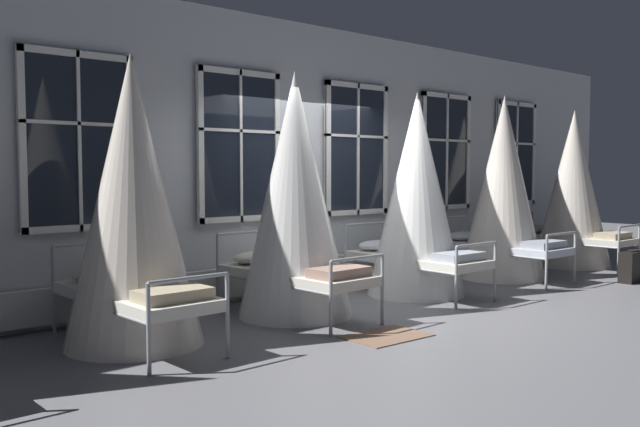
% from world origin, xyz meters
% --- Properties ---
extents(ground, '(29.10, 29.10, 0.00)m').
position_xyz_m(ground, '(0.00, 0.00, 0.00)').
color(ground, slate).
extents(back_wall_with_windows, '(15.55, 0.10, 3.52)m').
position_xyz_m(back_wall_with_windows, '(0.00, 1.30, 1.76)').
color(back_wall_with_windows, silver).
rests_on(back_wall_with_windows, ground).
extents(window_bank, '(11.17, 0.10, 2.74)m').
position_xyz_m(window_bank, '(-0.00, 1.18, 1.10)').
color(window_bank, black).
rests_on(window_bank, ground).
extents(cot_second, '(1.26, 1.95, 2.66)m').
position_xyz_m(cot_second, '(-2.95, 0.09, 1.29)').
color(cot_second, '#9EA3A8').
rests_on(cot_second, ground).
extents(cot_third, '(1.26, 1.96, 2.68)m').
position_xyz_m(cot_third, '(-1.04, 0.09, 1.30)').
color(cot_third, '#9EA3A8').
rests_on(cot_third, ground).
extents(cot_fourth, '(1.26, 1.96, 2.61)m').
position_xyz_m(cot_fourth, '(0.95, 0.06, 1.26)').
color(cot_fourth, '#9EA3A8').
rests_on(cot_fourth, ground).
extents(cot_fifth, '(1.26, 1.95, 2.70)m').
position_xyz_m(cot_fifth, '(2.95, 0.09, 1.31)').
color(cot_fifth, '#9EA3A8').
rests_on(cot_fifth, ground).
extents(cot_sixth, '(1.26, 1.96, 2.60)m').
position_xyz_m(cot_sixth, '(4.95, 0.06, 1.26)').
color(cot_sixth, '#9EA3A8').
rests_on(cot_sixth, ground).
extents(rug_third, '(0.82, 0.59, 0.01)m').
position_xyz_m(rug_third, '(-1.00, -1.24, 0.01)').
color(rug_third, brown).
rests_on(rug_third, ground).
extents(suitcase_dark, '(0.56, 0.22, 0.47)m').
position_xyz_m(suitcase_dark, '(4.05, -1.37, 0.22)').
color(suitcase_dark, black).
rests_on(suitcase_dark, ground).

